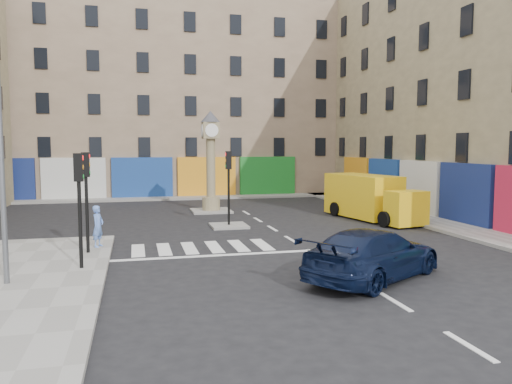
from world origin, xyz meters
name	(u,v)px	position (x,y,z in m)	size (l,w,h in m)	color
ground	(325,260)	(0.00, 0.00, 0.00)	(120.00, 120.00, 0.00)	black
sidewalk_right	(400,214)	(8.70, 10.00, 0.07)	(2.60, 30.00, 0.15)	gray
sidewalk_far	(170,198)	(-4.00, 22.20, 0.07)	(32.00, 2.40, 0.15)	gray
island_near	(229,226)	(-2.00, 8.00, 0.06)	(1.80, 1.80, 0.12)	gray
island_far	(211,211)	(-2.00, 14.00, 0.06)	(2.40, 2.40, 0.12)	gray
building_right	(497,81)	(15.00, 10.00, 8.00)	(10.00, 30.00, 16.00)	#9C8D66
building_far	(163,95)	(-4.00, 28.00, 8.50)	(32.00, 10.00, 17.00)	gray
traffic_light_left_near	(79,192)	(-8.30, 0.20, 2.62)	(0.28, 0.22, 3.70)	black
traffic_light_left_far	(86,186)	(-8.30, 2.60, 2.62)	(0.28, 0.22, 3.70)	black
traffic_light_island	(229,176)	(-2.00, 8.00, 2.59)	(0.28, 0.22, 3.70)	black
clock_pillar	(211,155)	(-2.00, 14.00, 3.55)	(1.20, 1.20, 6.10)	#9C8D66
navy_sedan	(373,254)	(0.48, -2.80, 0.78)	(2.20, 5.40, 1.57)	black
yellow_van	(370,198)	(6.11, 8.75, 1.21)	(3.22, 6.97, 2.44)	yellow
pedestrian_blue	(98,226)	(-8.00, 3.62, 0.96)	(0.59, 0.39, 1.62)	#5C83D4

